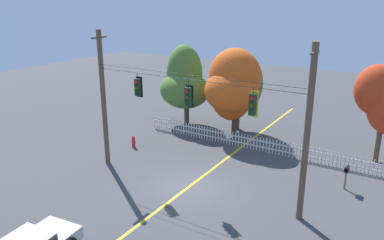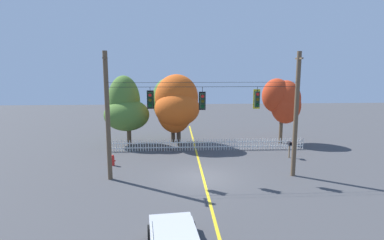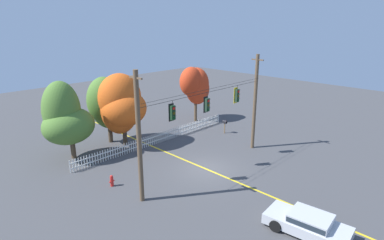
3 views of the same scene
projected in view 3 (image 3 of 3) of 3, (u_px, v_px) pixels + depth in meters
name	position (u px, v px, depth m)	size (l,w,h in m)	color
ground	(207.00, 169.00, 23.58)	(80.00, 80.00, 0.00)	#424244
lane_centerline_stripe	(207.00, 169.00, 23.58)	(0.16, 36.00, 0.01)	gold
signal_support_span	(208.00, 117.00, 22.35)	(12.24, 1.10, 8.08)	brown
traffic_signal_northbound_primary	(172.00, 113.00, 19.80)	(0.43, 0.38, 1.37)	black
traffic_signal_eastbound_side	(207.00, 105.00, 22.05)	(0.43, 0.38, 1.47)	black
traffic_signal_southbound_primary	(237.00, 95.00, 24.38)	(0.43, 0.38, 1.42)	black
white_picket_fence	(159.00, 138.00, 28.60)	(16.83, 0.06, 0.97)	silver
autumn_maple_near_fence	(65.00, 119.00, 24.51)	(4.07, 3.51, 6.31)	brown
autumn_maple_mid	(107.00, 102.00, 27.73)	(3.81, 2.94, 6.08)	#473828
autumn_oak_far_east	(121.00, 104.00, 26.97)	(3.97, 3.91, 6.43)	#473828
autumn_maple_far_west	(195.00, 85.00, 34.13)	(3.63, 2.74, 6.02)	brown
parked_car	(308.00, 223.00, 16.30)	(2.33, 4.39, 1.15)	#B7BABF
fire_hydrant	(112.00, 181.00, 21.08)	(0.38, 0.22, 0.80)	red
roadside_mailbox	(225.00, 123.00, 30.91)	(0.25, 0.44, 1.33)	brown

